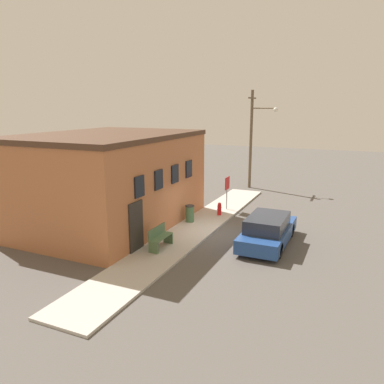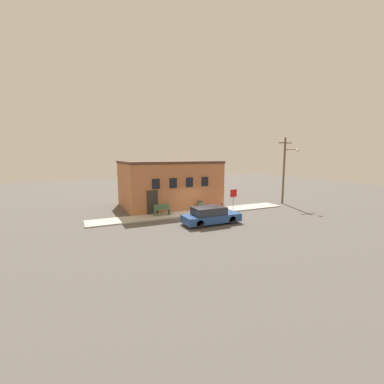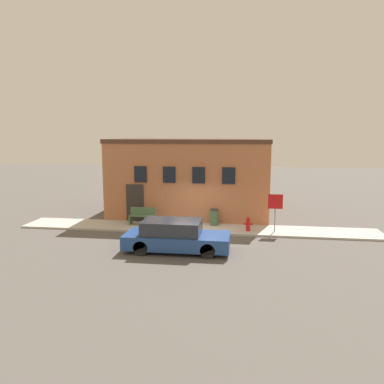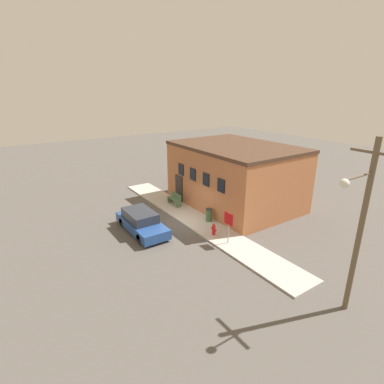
{
  "view_description": "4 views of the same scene",
  "coord_description": "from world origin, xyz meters",
  "px_view_note": "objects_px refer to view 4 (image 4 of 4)",
  "views": [
    {
      "loc": [
        -16.27,
        -6.16,
        6.04
      ],
      "look_at": [
        -0.26,
        1.06,
        2.0
      ],
      "focal_mm": 35.0,
      "sensor_mm": 36.0,
      "label": 1
    },
    {
      "loc": [
        -10.03,
        -19.71,
        5.27
      ],
      "look_at": [
        -0.26,
        1.06,
        2.0
      ],
      "focal_mm": 24.0,
      "sensor_mm": 36.0,
      "label": 2
    },
    {
      "loc": [
        2.44,
        -18.11,
        5.02
      ],
      "look_at": [
        -0.26,
        1.06,
        2.0
      ],
      "focal_mm": 35.0,
      "sensor_mm": 36.0,
      "label": 3
    },
    {
      "loc": [
        15.88,
        -9.79,
        8.73
      ],
      "look_at": [
        -0.26,
        1.06,
        2.0
      ],
      "focal_mm": 28.0,
      "sensor_mm": 36.0,
      "label": 4
    }
  ],
  "objects_px": {
    "trash_bin": "(209,215)",
    "stop_sign": "(229,222)",
    "parked_car": "(141,222)",
    "fire_hydrant": "(214,229)",
    "utility_pole": "(360,223)",
    "bench": "(175,199)"
  },
  "relations": [
    {
      "from": "fire_hydrant",
      "to": "parked_car",
      "type": "bearing_deg",
      "value": -132.34
    },
    {
      "from": "bench",
      "to": "parked_car",
      "type": "relative_size",
      "value": 0.31
    },
    {
      "from": "trash_bin",
      "to": "utility_pole",
      "type": "xyz_separation_m",
      "value": [
        10.04,
        -0.56,
        3.43
      ]
    },
    {
      "from": "trash_bin",
      "to": "stop_sign",
      "type": "bearing_deg",
      "value": -17.07
    },
    {
      "from": "fire_hydrant",
      "to": "parked_car",
      "type": "height_order",
      "value": "parked_car"
    },
    {
      "from": "stop_sign",
      "to": "trash_bin",
      "type": "height_order",
      "value": "stop_sign"
    },
    {
      "from": "stop_sign",
      "to": "utility_pole",
      "type": "bearing_deg",
      "value": 3.37
    },
    {
      "from": "parked_car",
      "to": "fire_hydrant",
      "type": "bearing_deg",
      "value": 47.66
    },
    {
      "from": "stop_sign",
      "to": "utility_pole",
      "type": "relative_size",
      "value": 0.27
    },
    {
      "from": "stop_sign",
      "to": "utility_pole",
      "type": "xyz_separation_m",
      "value": [
        6.89,
        0.41,
        2.52
      ]
    },
    {
      "from": "parked_car",
      "to": "bench",
      "type": "bearing_deg",
      "value": 122.78
    },
    {
      "from": "utility_pole",
      "to": "bench",
      "type": "bearing_deg",
      "value": 179.29
    },
    {
      "from": "bench",
      "to": "utility_pole",
      "type": "height_order",
      "value": "utility_pole"
    },
    {
      "from": "trash_bin",
      "to": "parked_car",
      "type": "xyz_separation_m",
      "value": [
        -1.32,
        -4.43,
        0.1
      ]
    },
    {
      "from": "fire_hydrant",
      "to": "utility_pole",
      "type": "height_order",
      "value": "utility_pole"
    },
    {
      "from": "trash_bin",
      "to": "parked_car",
      "type": "distance_m",
      "value": 4.62
    },
    {
      "from": "fire_hydrant",
      "to": "bench",
      "type": "relative_size",
      "value": 0.51
    },
    {
      "from": "stop_sign",
      "to": "parked_car",
      "type": "relative_size",
      "value": 0.43
    },
    {
      "from": "trash_bin",
      "to": "utility_pole",
      "type": "relative_size",
      "value": 0.12
    },
    {
      "from": "stop_sign",
      "to": "parked_car",
      "type": "distance_m",
      "value": 5.7
    },
    {
      "from": "fire_hydrant",
      "to": "stop_sign",
      "type": "distance_m",
      "value": 1.66
    },
    {
      "from": "bench",
      "to": "trash_bin",
      "type": "distance_m",
      "value": 3.94
    }
  ]
}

